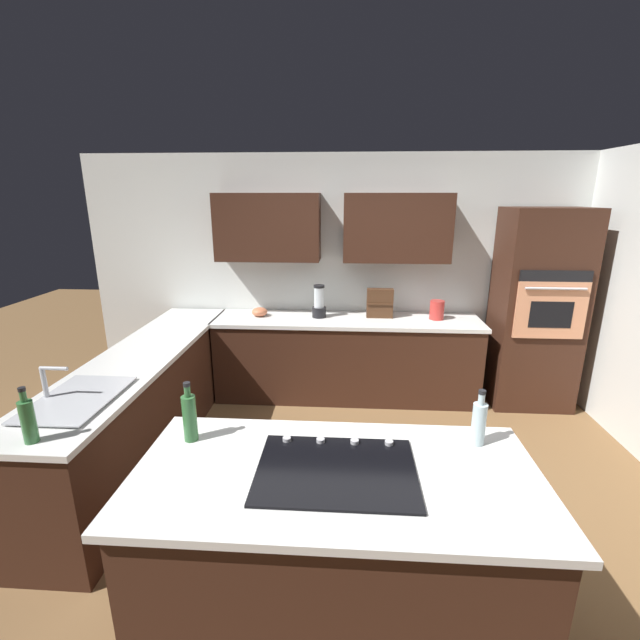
{
  "coord_description": "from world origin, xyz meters",
  "views": [
    {
      "loc": [
        0.1,
        2.74,
        2.17
      ],
      "look_at": [
        0.37,
        -1.47,
        0.95
      ],
      "focal_mm": 24.36,
      "sensor_mm": 36.0,
      "label": 1
    }
  ],
  "objects_px": {
    "sink_unit": "(76,398)",
    "mixing_bowl": "(260,312)",
    "dish_soap_bottle": "(28,420)",
    "spice_rack": "(380,303)",
    "oil_bottle": "(190,416)",
    "second_bottle": "(479,422)",
    "cooktop": "(336,469)",
    "wall_oven": "(536,310)",
    "blender": "(319,303)",
    "kettle": "(437,310)"
  },
  "relations": [
    {
      "from": "blender",
      "to": "second_bottle",
      "type": "xyz_separation_m",
      "value": [
        -1.0,
        2.42,
        -0.03
      ]
    },
    {
      "from": "mixing_bowl",
      "to": "cooktop",
      "type": "bearing_deg",
      "value": 108.66
    },
    {
      "from": "mixing_bowl",
      "to": "second_bottle",
      "type": "distance_m",
      "value": 2.93
    },
    {
      "from": "spice_rack",
      "to": "dish_soap_bottle",
      "type": "distance_m",
      "value": 3.29
    },
    {
      "from": "oil_bottle",
      "to": "blender",
      "type": "bearing_deg",
      "value": -101.93
    },
    {
      "from": "cooktop",
      "to": "spice_rack",
      "type": "distance_m",
      "value": 2.78
    },
    {
      "from": "wall_oven",
      "to": "sink_unit",
      "type": "xyz_separation_m",
      "value": [
        3.68,
        2.03,
        -0.11
      ]
    },
    {
      "from": "second_bottle",
      "to": "blender",
      "type": "bearing_deg",
      "value": -67.49
    },
    {
      "from": "kettle",
      "to": "mixing_bowl",
      "type": "bearing_deg",
      "value": 0.0
    },
    {
      "from": "second_bottle",
      "to": "mixing_bowl",
      "type": "bearing_deg",
      "value": -55.67
    },
    {
      "from": "wall_oven",
      "to": "cooktop",
      "type": "height_order",
      "value": "wall_oven"
    },
    {
      "from": "wall_oven",
      "to": "dish_soap_bottle",
      "type": "bearing_deg",
      "value": 34.75
    },
    {
      "from": "cooktop",
      "to": "second_bottle",
      "type": "distance_m",
      "value": 0.8
    },
    {
      "from": "sink_unit",
      "to": "oil_bottle",
      "type": "height_order",
      "value": "oil_bottle"
    },
    {
      "from": "mixing_bowl",
      "to": "oil_bottle",
      "type": "relative_size",
      "value": 0.51
    },
    {
      "from": "sink_unit",
      "to": "second_bottle",
      "type": "bearing_deg",
      "value": 172.0
    },
    {
      "from": "blender",
      "to": "oil_bottle",
      "type": "xyz_separation_m",
      "value": [
        0.52,
        2.48,
        -0.01
      ]
    },
    {
      "from": "sink_unit",
      "to": "wall_oven",
      "type": "bearing_deg",
      "value": -151.09
    },
    {
      "from": "spice_rack",
      "to": "dish_soap_bottle",
      "type": "xyz_separation_m",
      "value": [
        2.02,
        2.6,
        -0.03
      ]
    },
    {
      "from": "blender",
      "to": "oil_bottle",
      "type": "height_order",
      "value": "blender"
    },
    {
      "from": "spice_rack",
      "to": "kettle",
      "type": "height_order",
      "value": "spice_rack"
    },
    {
      "from": "sink_unit",
      "to": "cooktop",
      "type": "xyz_separation_m",
      "value": [
        -1.69,
        0.63,
        -0.01
      ]
    },
    {
      "from": "cooktop",
      "to": "second_bottle",
      "type": "height_order",
      "value": "second_bottle"
    },
    {
      "from": "sink_unit",
      "to": "dish_soap_bottle",
      "type": "height_order",
      "value": "dish_soap_bottle"
    },
    {
      "from": "cooktop",
      "to": "wall_oven",
      "type": "bearing_deg",
      "value": -126.73
    },
    {
      "from": "dish_soap_bottle",
      "to": "spice_rack",
      "type": "bearing_deg",
      "value": -127.9
    },
    {
      "from": "wall_oven",
      "to": "spice_rack",
      "type": "xyz_separation_m",
      "value": [
        1.6,
        -0.08,
        0.03
      ]
    },
    {
      "from": "wall_oven",
      "to": "kettle",
      "type": "bearing_deg",
      "value": -2.74
    },
    {
      "from": "oil_bottle",
      "to": "second_bottle",
      "type": "xyz_separation_m",
      "value": [
        -1.53,
        -0.06,
        -0.01
      ]
    },
    {
      "from": "wall_oven",
      "to": "cooktop",
      "type": "relative_size",
      "value": 2.71
    },
    {
      "from": "wall_oven",
      "to": "dish_soap_bottle",
      "type": "distance_m",
      "value": 4.41
    },
    {
      "from": "dish_soap_bottle",
      "to": "oil_bottle",
      "type": "xyz_separation_m",
      "value": [
        -0.85,
        -0.08,
        0.01
      ]
    },
    {
      "from": "sink_unit",
      "to": "second_bottle",
      "type": "xyz_separation_m",
      "value": [
        -2.43,
        0.34,
        0.11
      ]
    },
    {
      "from": "second_bottle",
      "to": "oil_bottle",
      "type": "bearing_deg",
      "value": 2.29
    },
    {
      "from": "blender",
      "to": "spice_rack",
      "type": "relative_size",
      "value": 1.12
    },
    {
      "from": "wall_oven",
      "to": "blender",
      "type": "bearing_deg",
      "value": -1.22
    },
    {
      "from": "sink_unit",
      "to": "blender",
      "type": "height_order",
      "value": "blender"
    },
    {
      "from": "wall_oven",
      "to": "oil_bottle",
      "type": "relative_size",
      "value": 6.15
    },
    {
      "from": "mixing_bowl",
      "to": "second_bottle",
      "type": "height_order",
      "value": "second_bottle"
    },
    {
      "from": "mixing_bowl",
      "to": "dish_soap_bottle",
      "type": "relative_size",
      "value": 0.54
    },
    {
      "from": "wall_oven",
      "to": "oil_bottle",
      "type": "bearing_deg",
      "value": 41.26
    },
    {
      "from": "cooktop",
      "to": "second_bottle",
      "type": "relative_size",
      "value": 2.46
    },
    {
      "from": "sink_unit",
      "to": "oil_bottle",
      "type": "distance_m",
      "value": 1.0
    },
    {
      "from": "sink_unit",
      "to": "mixing_bowl",
      "type": "bearing_deg",
      "value": -110.53
    },
    {
      "from": "cooktop",
      "to": "dish_soap_bottle",
      "type": "distance_m",
      "value": 1.65
    },
    {
      "from": "kettle",
      "to": "oil_bottle",
      "type": "height_order",
      "value": "oil_bottle"
    },
    {
      "from": "blender",
      "to": "second_bottle",
      "type": "bearing_deg",
      "value": 112.51
    },
    {
      "from": "dish_soap_bottle",
      "to": "second_bottle",
      "type": "bearing_deg",
      "value": -176.67
    },
    {
      "from": "mixing_bowl",
      "to": "second_bottle",
      "type": "xyz_separation_m",
      "value": [
        -1.65,
        2.42,
        0.08
      ]
    },
    {
      "from": "cooktop",
      "to": "dish_soap_bottle",
      "type": "xyz_separation_m",
      "value": [
        1.63,
        -0.15,
        0.12
      ]
    }
  ]
}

